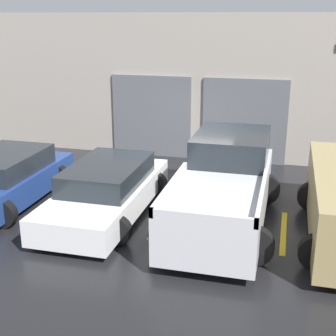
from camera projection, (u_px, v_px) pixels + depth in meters
ground_plane at (182, 189)px, 12.79m from camera, size 28.00×28.00×0.00m
shophouse_building at (205, 88)px, 15.10m from camera, size 15.59×0.68×4.62m
pickup_truck at (224, 186)px, 10.58m from camera, size 2.45×5.04×1.83m
sedan_white at (107, 190)px, 11.10m from camera, size 2.19×4.64×1.22m
van_right at (4, 180)px, 11.75m from camera, size 2.23×4.22×1.27m
parking_stripe_left at (55, 207)px, 11.58m from camera, size 0.12×2.20×0.01m
parking_stripe_centre at (163, 219)px, 10.92m from camera, size 0.12×2.20×0.01m
parking_stripe_right at (284, 232)px, 10.27m from camera, size 0.12×2.20×0.01m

